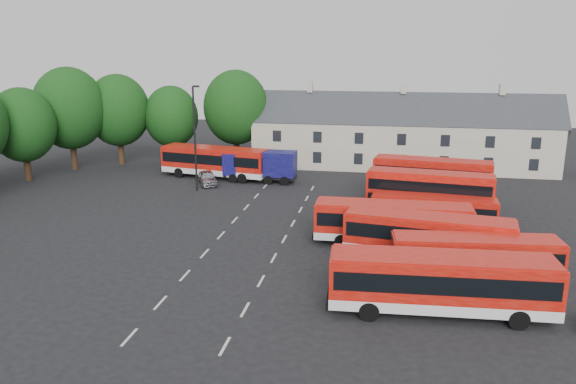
% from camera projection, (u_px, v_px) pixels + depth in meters
% --- Properties ---
extents(ground, '(140.00, 140.00, 0.00)m').
position_uv_depth(ground, '(213.00, 244.00, 41.64)').
color(ground, black).
rests_on(ground, ground).
extents(lane_markings, '(5.15, 33.80, 0.01)m').
position_uv_depth(lane_markings, '(252.00, 237.00, 43.12)').
color(lane_markings, beige).
rests_on(lane_markings, ground).
extents(treeline, '(29.92, 32.59, 12.01)m').
position_uv_depth(treeline, '(84.00, 117.00, 61.93)').
color(treeline, black).
rests_on(treeline, ground).
extents(terrace_houses, '(35.70, 7.13, 10.06)m').
position_uv_depth(terrace_houses, '(401.00, 136.00, 66.87)').
color(terrace_houses, beige).
rests_on(terrace_houses, ground).
extents(bus_row_a, '(12.13, 3.40, 3.39)m').
position_uv_depth(bus_row_a, '(442.00, 280.00, 30.22)').
color(bus_row_a, silver).
rests_on(bus_row_a, ground).
extents(bus_row_b, '(10.37, 3.26, 2.88)m').
position_uv_depth(bus_row_b, '(475.00, 255.00, 34.68)').
color(bus_row_b, silver).
rests_on(bus_row_b, ground).
extents(bus_row_c, '(11.50, 4.17, 3.18)m').
position_uv_depth(bus_row_c, '(428.00, 234.00, 38.07)').
color(bus_row_c, silver).
rests_on(bus_row_c, ground).
extents(bus_row_d, '(11.31, 2.75, 3.19)m').
position_uv_depth(bus_row_d, '(392.00, 220.00, 40.96)').
color(bus_row_d, silver).
rests_on(bus_row_d, ground).
extents(bus_row_e, '(9.83, 2.90, 2.74)m').
position_uv_depth(bus_row_e, '(433.00, 210.00, 44.58)').
color(bus_row_e, silver).
rests_on(bus_row_e, ground).
extents(bus_dd_south, '(10.44, 3.70, 4.19)m').
position_uv_depth(bus_dd_south, '(429.00, 193.00, 46.63)').
color(bus_dd_south, silver).
rests_on(bus_dd_south, ground).
extents(bus_dd_north, '(10.76, 4.05, 4.31)m').
position_uv_depth(bus_dd_north, '(432.00, 179.00, 51.33)').
color(bus_dd_north, silver).
rests_on(bus_dd_north, ground).
extents(bus_north, '(12.49, 4.98, 3.44)m').
position_uv_depth(bus_north, '(215.00, 160.00, 61.96)').
color(bus_north, silver).
rests_on(bus_north, ground).
extents(box_truck, '(7.81, 2.66, 3.39)m').
position_uv_depth(box_truck, '(261.00, 164.00, 60.30)').
color(box_truck, black).
rests_on(box_truck, ground).
extents(silver_car, '(3.41, 4.55, 1.44)m').
position_uv_depth(silver_car, '(207.00, 178.00, 59.45)').
color(silver_car, '#A8AAB0').
rests_on(silver_car, ground).
extents(lamppost, '(0.74, 0.39, 10.56)m').
position_uv_depth(lamppost, '(195.00, 136.00, 55.51)').
color(lamppost, black).
rests_on(lamppost, ground).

